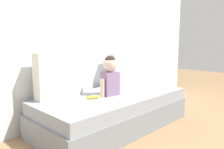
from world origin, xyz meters
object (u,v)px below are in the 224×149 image
throw_pillow_left (59,75)px  toddler (110,74)px  couch (113,111)px  banana (93,97)px  throw_pillow_right (122,69)px

throw_pillow_left → toddler: size_ratio=1.18×
couch → throw_pillow_left: 0.80m
couch → banana: size_ratio=11.48×
couch → banana: (-0.31, 0.01, 0.23)m
toddler → banana: (-0.26, 0.01, -0.23)m
throw_pillow_right → toddler: 0.69m
throw_pillow_left → toddler: bearing=-35.9°
throw_pillow_left → toddler: 0.60m
throw_pillow_left → toddler: (0.48, -0.35, -0.01)m
throw_pillow_right → toddler: bearing=-149.2°
banana → throw_pillow_left: bearing=123.2°
toddler → banana: 0.35m
couch → throw_pillow_right: size_ratio=4.12×
throw_pillow_right → banana: size_ratio=2.78×
couch → toddler: bearing=174.1°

